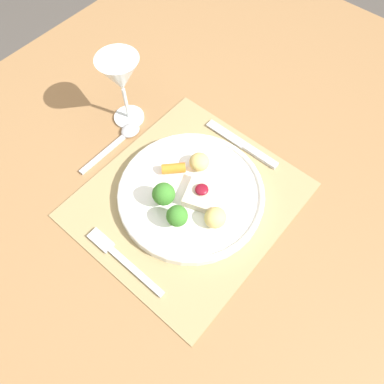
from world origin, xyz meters
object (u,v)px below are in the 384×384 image
at_px(knife, 246,147).
at_px(spoon, 123,137).
at_px(dinner_plate, 192,194).
at_px(fork, 120,257).
at_px(wine_glass_near, 120,77).

relative_size(knife, spoon, 1.09).
bearing_deg(dinner_plate, fork, 174.36).
distance_m(dinner_plate, knife, 0.17).
xyz_separation_m(fork, wine_glass_near, (0.25, 0.23, 0.12)).
bearing_deg(knife, dinner_plate, 178.43).
xyz_separation_m(knife, spoon, (-0.15, 0.22, -0.00)).
height_order(dinner_plate, wine_glass_near, wine_glass_near).
relative_size(dinner_plate, spoon, 1.73).
xyz_separation_m(dinner_plate, spoon, (0.02, 0.21, -0.01)).
xyz_separation_m(dinner_plate, fork, (-0.18, 0.02, -0.01)).
height_order(fork, wine_glass_near, wine_glass_near).
bearing_deg(fork, spoon, 42.53).
xyz_separation_m(fork, spoon, (0.20, 0.20, -0.00)).
bearing_deg(knife, wine_glass_near, 113.51).
height_order(dinner_plate, fork, dinner_plate).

